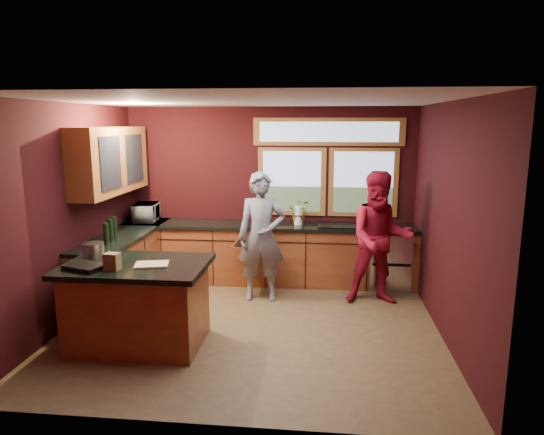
% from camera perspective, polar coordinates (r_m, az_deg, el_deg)
% --- Properties ---
extents(floor, '(4.50, 4.50, 0.00)m').
position_cam_1_polar(floor, '(6.11, -2.37, -12.63)').
color(floor, brown).
rests_on(floor, ground).
extents(room_shell, '(4.52, 4.02, 2.71)m').
position_cam_1_polar(room_shell, '(6.06, -7.67, 4.76)').
color(room_shell, black).
rests_on(room_shell, ground).
extents(back_counter, '(4.50, 0.64, 0.93)m').
position_cam_1_polar(back_counter, '(7.52, 0.99, -4.25)').
color(back_counter, maroon).
rests_on(back_counter, floor).
extents(left_counter, '(0.64, 2.30, 0.93)m').
position_cam_1_polar(left_counter, '(7.24, -16.90, -5.35)').
color(left_counter, maroon).
rests_on(left_counter, floor).
extents(island, '(1.55, 1.05, 0.95)m').
position_cam_1_polar(island, '(5.67, -15.50, -9.77)').
color(island, maroon).
rests_on(island, floor).
extents(person_grey, '(0.70, 0.49, 1.80)m').
position_cam_1_polar(person_grey, '(6.72, -1.25, -2.29)').
color(person_grey, slate).
rests_on(person_grey, floor).
extents(person_red, '(0.93, 0.74, 1.83)m').
position_cam_1_polar(person_red, '(6.74, 12.59, -2.42)').
color(person_red, maroon).
rests_on(person_red, floor).
extents(microwave, '(0.41, 0.55, 0.28)m').
position_cam_1_polar(microwave, '(7.86, -14.57, 0.59)').
color(microwave, '#999999').
rests_on(microwave, left_counter).
extents(potted_plant, '(0.33, 0.29, 0.37)m').
position_cam_1_polar(potted_plant, '(7.41, 3.27, 0.66)').
color(potted_plant, '#999999').
rests_on(potted_plant, back_counter).
extents(paper_towel, '(0.12, 0.12, 0.28)m').
position_cam_1_polar(paper_towel, '(7.37, 3.12, 0.24)').
color(paper_towel, white).
rests_on(paper_towel, back_counter).
extents(cutting_board, '(0.40, 0.33, 0.02)m').
position_cam_1_polar(cutting_board, '(5.40, -13.97, -5.39)').
color(cutting_board, tan).
rests_on(cutting_board, island).
extents(stock_pot, '(0.24, 0.24, 0.18)m').
position_cam_1_polar(stock_pot, '(5.85, -20.28, -3.68)').
color(stock_pot, '#BABBC0').
rests_on(stock_pot, island).
extents(paper_bag, '(0.16, 0.13, 0.18)m').
position_cam_1_polar(paper_bag, '(5.33, -18.29, -4.95)').
color(paper_bag, brown).
rests_on(paper_bag, island).
extents(black_tray, '(0.47, 0.40, 0.05)m').
position_cam_1_polar(black_tray, '(5.48, -21.12, -5.42)').
color(black_tray, black).
rests_on(black_tray, island).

